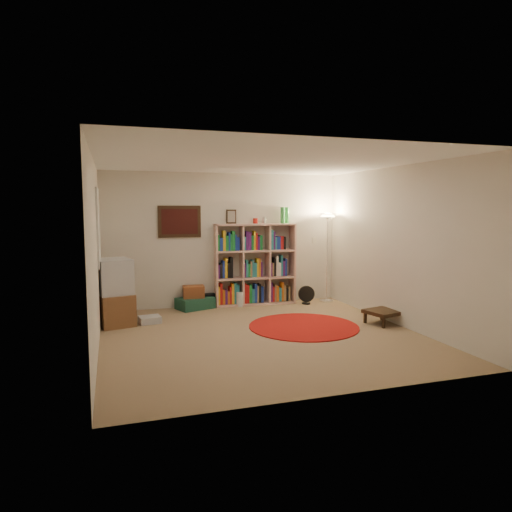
{
  "coord_description": "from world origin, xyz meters",
  "views": [
    {
      "loc": [
        -2.04,
        -6.14,
        1.84
      ],
      "look_at": [
        0.1,
        0.6,
        1.1
      ],
      "focal_mm": 32.0,
      "sensor_mm": 36.0,
      "label": 1
    }
  ],
  "objects": [
    {
      "name": "room",
      "position": [
        -0.05,
        0.05,
        1.26
      ],
      "size": [
        4.54,
        4.54,
        2.54
      ],
      "color": "#876C4F",
      "rests_on": "ground"
    },
    {
      "name": "bookshelf",
      "position": [
        0.54,
        2.17,
        0.75
      ],
      "size": [
        1.57,
        0.52,
        1.86
      ],
      "rotation": [
        0.0,
        0.0,
        -0.05
      ],
      "color": "#D49F8D",
      "rests_on": "ground"
    },
    {
      "name": "floor_lamp",
      "position": [
        1.98,
        1.92,
        1.45
      ],
      "size": [
        0.34,
        0.34,
        1.75
      ],
      "rotation": [
        0.0,
        0.0,
        0.02
      ],
      "color": "white",
      "rests_on": "ground"
    },
    {
      "name": "floor_fan",
      "position": [
        1.5,
        1.8,
        0.18
      ],
      "size": [
        0.32,
        0.19,
        0.36
      ],
      "rotation": [
        0.0,
        0.0,
        -0.14
      ],
      "color": "black",
      "rests_on": "ground"
    },
    {
      "name": "tv_stand",
      "position": [
        -2.03,
        1.33,
        0.5
      ],
      "size": [
        0.65,
        0.81,
        1.05
      ],
      "rotation": [
        0.0,
        0.0,
        0.24
      ],
      "color": "brown",
      "rests_on": "ground"
    },
    {
      "name": "dvd_box",
      "position": [
        -1.5,
        1.23,
        0.06
      ],
      "size": [
        0.37,
        0.32,
        0.11
      ],
      "rotation": [
        0.0,
        0.0,
        0.14
      ],
      "color": "#B5B5BA",
      "rests_on": "ground"
    },
    {
      "name": "suitcase",
      "position": [
        -0.61,
        2.06,
        0.1
      ],
      "size": [
        0.74,
        0.61,
        0.21
      ],
      "rotation": [
        0.0,
        0.0,
        0.36
      ],
      "color": "#163C2D",
      "rests_on": "ground"
    },
    {
      "name": "wicker_basket",
      "position": [
        -0.64,
        2.07,
        0.32
      ],
      "size": [
        0.4,
        0.3,
        0.22
      ],
      "rotation": [
        0.0,
        0.0,
        -0.08
      ],
      "color": "brown",
      "rests_on": "suitcase"
    },
    {
      "name": "duffel_bag",
      "position": [
        -0.28,
        2.26,
        0.12
      ],
      "size": [
        0.39,
        0.34,
        0.24
      ],
      "rotation": [
        0.0,
        0.0,
        0.15
      ],
      "color": "black",
      "rests_on": "ground"
    },
    {
      "name": "paper_towel",
      "position": [
        0.22,
        2.0,
        0.13
      ],
      "size": [
        0.14,
        0.14,
        0.27
      ],
      "rotation": [
        0.0,
        0.0,
        0.07
      ],
      "color": "silver",
      "rests_on": "ground"
    },
    {
      "name": "red_rug",
      "position": [
        0.78,
        0.27,
        0.01
      ],
      "size": [
        1.71,
        1.71,
        0.02
      ],
      "color": "maroon",
      "rests_on": "ground"
    },
    {
      "name": "side_table",
      "position": [
        2.05,
        0.05,
        0.19
      ],
      "size": [
        0.59,
        0.59,
        0.22
      ],
      "rotation": [
        0.0,
        0.0,
        0.26
      ],
      "color": "black",
      "rests_on": "ground"
    }
  ]
}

